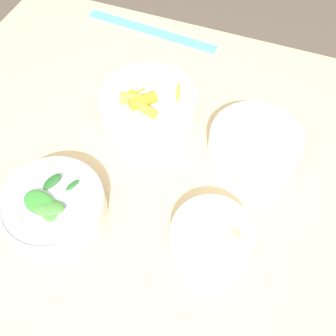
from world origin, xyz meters
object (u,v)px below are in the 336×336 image
(bowl_carrots, at_px, (148,104))
(bowl_cookies, at_px, (212,236))
(bowl_greens, at_px, (53,206))
(ruler, at_px, (151,31))
(bowl_beans_hotdog, at_px, (254,146))

(bowl_carrots, distance_m, bowl_cookies, 0.29)
(bowl_greens, distance_m, bowl_cookies, 0.26)
(bowl_carrots, xyz_separation_m, ruler, (-0.09, 0.25, -0.03))
(bowl_greens, relative_size, bowl_cookies, 1.29)
(bowl_greens, distance_m, bowl_beans_hotdog, 0.37)
(bowl_beans_hotdog, distance_m, bowl_cookies, 0.19)
(bowl_greens, bearing_deg, ruler, 93.61)
(bowl_greens, xyz_separation_m, bowl_beans_hotdog, (0.28, 0.24, -0.00))
(bowl_greens, xyz_separation_m, ruler, (-0.03, 0.51, -0.03))
(bowl_carrots, distance_m, bowl_greens, 0.27)
(bowl_greens, height_order, bowl_beans_hotdog, bowl_greens)
(ruler, bearing_deg, bowl_carrots, -68.84)
(bowl_carrots, relative_size, bowl_cookies, 1.42)
(bowl_carrots, height_order, bowl_beans_hotdog, bowl_carrots)
(bowl_carrots, height_order, ruler, bowl_carrots)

